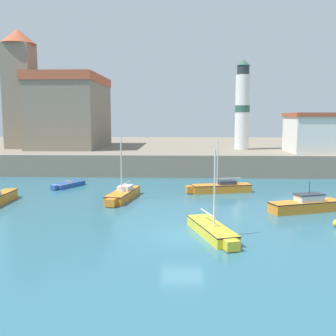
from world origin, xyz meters
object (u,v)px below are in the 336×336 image
at_px(sailboat_orange_0, 220,187).
at_px(sailboat_yellow_1, 212,230).
at_px(lighthouse, 242,106).
at_px(harbor_shed_near_wharf, 313,133).
at_px(sailboat_orange_5, 123,194).
at_px(dinghy_blue_2, 69,184).
at_px(motorboat_orange_4, 307,205).
at_px(church, 63,108).

distance_m(sailboat_orange_0, sailboat_yellow_1, 13.52).
bearing_deg(lighthouse, sailboat_orange_0, -104.39).
bearing_deg(harbor_shed_near_wharf, sailboat_orange_5, -142.19).
bearing_deg(lighthouse, sailboat_yellow_1, -101.47).
bearing_deg(sailboat_orange_0, lighthouse, 75.61).
bearing_deg(sailboat_orange_0, dinghy_blue_2, 171.07).
relative_size(dinghy_blue_2, harbor_shed_near_wharf, 0.57).
bearing_deg(dinghy_blue_2, sailboat_orange_5, -42.06).
xyz_separation_m(sailboat_orange_0, motorboat_orange_4, (5.68, -7.17, 0.05)).
xyz_separation_m(motorboat_orange_4, lighthouse, (-1.21, 24.58, 7.78)).
relative_size(dinghy_blue_2, sailboat_orange_5, 0.64).
height_order(dinghy_blue_2, church, church).
xyz_separation_m(sailboat_yellow_1, lighthouse, (6.26, 30.82, 7.93)).
bearing_deg(church, lighthouse, -6.53).
distance_m(sailboat_orange_0, motorboat_orange_4, 9.15).
height_order(sailboat_orange_0, sailboat_orange_5, sailboat_orange_5).
bearing_deg(motorboat_orange_4, sailboat_orange_5, 164.93).
distance_m(sailboat_orange_0, lighthouse, 19.61).
bearing_deg(sailboat_yellow_1, dinghy_blue_2, 129.67).
bearing_deg(dinghy_blue_2, lighthouse, 38.00).
height_order(dinghy_blue_2, sailboat_orange_5, sailboat_orange_5).
distance_m(church, harbor_shed_near_wharf, 33.95).
bearing_deg(sailboat_orange_0, motorboat_orange_4, -51.59).
height_order(sailboat_orange_0, church, church).
relative_size(sailboat_yellow_1, motorboat_orange_4, 0.93).
bearing_deg(sailboat_orange_5, sailboat_yellow_1, -56.08).
xyz_separation_m(dinghy_blue_2, motorboat_orange_4, (20.52, -9.50, 0.24)).
height_order(sailboat_orange_0, sailboat_yellow_1, sailboat_yellow_1).
height_order(motorboat_orange_4, lighthouse, lighthouse).
xyz_separation_m(sailboat_orange_0, dinghy_blue_2, (-14.84, 2.33, -0.19)).
relative_size(dinghy_blue_2, motorboat_orange_4, 0.64).
height_order(sailboat_yellow_1, sailboat_orange_5, sailboat_orange_5).
xyz_separation_m(motorboat_orange_4, church, (-26.21, 27.45, 7.71)).
xyz_separation_m(sailboat_yellow_1, sailboat_orange_5, (-6.77, 10.07, 0.08)).
bearing_deg(sailboat_yellow_1, sailboat_orange_0, 82.41).
relative_size(church, lighthouse, 1.36).
bearing_deg(harbor_shed_near_wharf, church, 167.53).
distance_m(sailboat_orange_5, lighthouse, 25.73).
bearing_deg(dinghy_blue_2, sailboat_orange_0, -8.93).
relative_size(motorboat_orange_4, church, 0.38).
distance_m(motorboat_orange_4, harbor_shed_near_wharf, 21.73).
distance_m(sailboat_yellow_1, sailboat_orange_5, 12.14).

